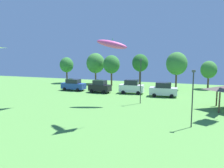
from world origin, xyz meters
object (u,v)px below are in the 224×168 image
at_px(parked_car_second_from_left, 100,86).
at_px(treeline_tree_2, 112,64).
at_px(treeline_tree_3, 140,63).
at_px(treeline_tree_5, 209,70).
at_px(treeline_tree_0, 67,65).
at_px(kite_flying_3, 112,44).
at_px(light_post_1, 193,95).
at_px(light_post_0, 141,79).
at_px(treeline_tree_4, 177,64).
at_px(parked_car_leftmost, 73,85).
at_px(parked_car_third_from_left, 132,87).
at_px(treeline_tree_1, 96,63).
at_px(parked_car_rightmost_in_row, 163,90).

height_order(parked_car_second_from_left, treeline_tree_2, treeline_tree_2).
xyz_separation_m(treeline_tree_3, treeline_tree_5, (13.80, 1.90, -1.23)).
height_order(treeline_tree_0, treeline_tree_5, treeline_tree_0).
relative_size(treeline_tree_0, treeline_tree_5, 1.08).
distance_m(kite_flying_3, treeline_tree_0, 26.09).
bearing_deg(light_post_1, kite_flying_3, 146.03).
bearing_deg(light_post_0, treeline_tree_4, 76.03).
xyz_separation_m(kite_flying_3, treeline_tree_3, (0.12, 17.90, -3.47)).
bearing_deg(treeline_tree_4, treeline_tree_5, 23.04).
xyz_separation_m(parked_car_leftmost, treeline_tree_0, (-6.96, 9.54, 3.25)).
height_order(light_post_1, treeline_tree_4, treeline_tree_4).
height_order(light_post_0, treeline_tree_4, treeline_tree_4).
relative_size(parked_car_leftmost, treeline_tree_4, 0.64).
distance_m(treeline_tree_0, treeline_tree_2, 12.06).
bearing_deg(parked_car_third_from_left, parked_car_second_from_left, -173.59).
height_order(light_post_0, treeline_tree_2, treeline_tree_2).
bearing_deg(light_post_0, parked_car_second_from_left, 144.13).
distance_m(kite_flying_3, treeline_tree_5, 24.66).
relative_size(treeline_tree_1, treeline_tree_3, 1.02).
distance_m(parked_car_third_from_left, light_post_1, 19.91).
height_order(parked_car_leftmost, parked_car_second_from_left, parked_car_second_from_left).
xyz_separation_m(parked_car_second_from_left, light_post_0, (9.15, -6.62, 2.56)).
bearing_deg(parked_car_rightmost_in_row, treeline_tree_4, 78.12).
bearing_deg(kite_flying_3, parked_car_rightmost_in_row, 51.80).
relative_size(parked_car_second_from_left, light_post_0, 0.65).
height_order(parked_car_leftmost, treeline_tree_3, treeline_tree_3).
xyz_separation_m(parked_car_rightmost_in_row, light_post_0, (-2.51, -6.51, 2.51)).
bearing_deg(parked_car_rightmost_in_row, kite_flying_3, -131.51).
distance_m(light_post_0, treeline_tree_5, 20.78).
distance_m(light_post_1, treeline_tree_3, 27.79).
xyz_separation_m(light_post_0, treeline_tree_4, (3.87, 15.57, 1.47)).
bearing_deg(light_post_0, treeline_tree_3, 102.97).
relative_size(parked_car_third_from_left, treeline_tree_1, 0.62).
xyz_separation_m(parked_car_third_from_left, parked_car_rightmost_in_row, (5.83, -1.08, -0.04)).
height_order(kite_flying_3, treeline_tree_0, kite_flying_3).
bearing_deg(parked_car_rightmost_in_row, treeline_tree_2, 141.13).
relative_size(treeline_tree_2, treeline_tree_3, 0.96).
xyz_separation_m(parked_car_third_from_left, treeline_tree_4, (7.20, 7.99, 3.94)).
relative_size(kite_flying_3, treeline_tree_1, 0.64).
height_order(treeline_tree_2, treeline_tree_3, treeline_tree_3).
xyz_separation_m(light_post_0, treeline_tree_0, (-21.95, 16.73, 0.66)).
bearing_deg(parked_car_leftmost, treeline_tree_2, 61.00).
bearing_deg(treeline_tree_5, treeline_tree_2, -172.10).
height_order(parked_car_second_from_left, parked_car_third_from_left, parked_car_third_from_left).
bearing_deg(parked_car_third_from_left, treeline_tree_5, 35.44).
xyz_separation_m(parked_car_leftmost, treeline_tree_2, (5.02, 8.23, 3.64)).
height_order(parked_car_leftmost, treeline_tree_0, treeline_tree_0).
bearing_deg(treeline_tree_1, kite_flying_3, -60.57).
xyz_separation_m(parked_car_second_from_left, treeline_tree_1, (-5.57, 11.01, 3.71)).
relative_size(parked_car_third_from_left, parked_car_rightmost_in_row, 0.96).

